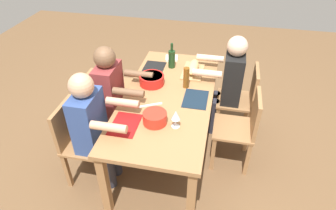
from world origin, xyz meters
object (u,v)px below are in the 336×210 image
at_px(beer_bottle, 186,78).
at_px(wine_glass, 176,116).
at_px(serving_bowl_salad, 152,79).
at_px(cutting_board, 193,71).
at_px(chair_far_left, 79,139).
at_px(diner_far_left, 93,124).
at_px(napkin_stack, 172,58).
at_px(diner_far_center, 113,93).
at_px(wine_bottle, 172,59).
at_px(chair_near_right, 243,98).
at_px(bread_loaf, 193,67).
at_px(serving_bowl_fruit, 155,117).
at_px(diner_near_right, 228,80).
at_px(chair_far_center, 99,107).
at_px(chair_far_right, 116,83).
at_px(dining_table, 168,103).
at_px(chair_near_center, 242,126).

xyz_separation_m(beer_bottle, wine_glass, (-0.63, -0.01, 0.01)).
xyz_separation_m(serving_bowl_salad, cutting_board, (0.33, -0.38, -0.05)).
distance_m(chair_far_left, diner_far_left, 0.28).
distance_m(wine_glass, napkin_stack, 1.23).
bearing_deg(serving_bowl_salad, cutting_board, -49.32).
distance_m(diner_far_center, wine_bottle, 0.77).
relative_size(chair_near_right, cutting_board, 2.12).
bearing_deg(bread_loaf, cutting_board, 0.00).
height_order(serving_bowl_fruit, bread_loaf, bread_loaf).
height_order(diner_far_left, serving_bowl_fruit, diner_far_left).
bearing_deg(diner_near_right, diner_far_center, 113.85).
xyz_separation_m(chair_far_left, serving_bowl_salad, (0.68, -0.54, 0.32)).
relative_size(chair_far_center, cutting_board, 2.12).
relative_size(serving_bowl_fruit, bread_loaf, 0.65).
xyz_separation_m(diner_far_center, beer_bottle, (0.20, -0.71, 0.15)).
bearing_deg(chair_far_left, diner_far_left, -90.00).
xyz_separation_m(chair_far_right, wine_bottle, (0.07, -0.68, 0.37)).
xyz_separation_m(chair_far_center, diner_far_left, (-0.50, -0.18, 0.21)).
bearing_deg(diner_far_center, dining_table, -90.00).
xyz_separation_m(bread_loaf, wine_bottle, (0.06, 0.25, 0.04)).
bearing_deg(napkin_stack, diner_far_center, 149.27).
relative_size(chair_far_left, wine_glass, 5.12).
relative_size(diner_far_center, wine_glass, 7.23).
relative_size(diner_far_center, chair_far_left, 1.41).
bearing_deg(serving_bowl_salad, diner_far_left, 152.20).
relative_size(dining_table, bread_loaf, 5.72).
relative_size(chair_near_center, serving_bowl_salad, 3.34).
relative_size(chair_near_right, napkin_stack, 6.07).
relative_size(diner_near_right, napkin_stack, 8.57).
distance_m(chair_far_center, chair_far_left, 0.50).
bearing_deg(diner_near_right, napkin_stack, 69.20).
bearing_deg(chair_near_center, bread_loaf, 48.55).
height_order(chair_far_left, serving_bowl_salad, chair_far_left).
xyz_separation_m(chair_far_center, serving_bowl_fruit, (-0.42, -0.73, 0.32)).
bearing_deg(napkin_stack, beer_bottle, -155.30).
height_order(diner_far_center, wine_glass, diner_far_center).
height_order(chair_far_left, napkin_stack, chair_far_left).
height_order(chair_far_center, serving_bowl_fruit, chair_far_center).
xyz_separation_m(diner_far_center, diner_far_left, (-0.50, 0.00, 0.00)).
distance_m(chair_far_center, bread_loaf, 1.11).
xyz_separation_m(chair_near_center, chair_near_right, (0.50, 0.00, 0.00)).
bearing_deg(beer_bottle, cutting_board, -5.39).
xyz_separation_m(dining_table, bread_loaf, (0.51, -0.18, 0.15)).
distance_m(chair_far_center, chair_near_right, 1.59).
xyz_separation_m(cutting_board, bread_loaf, (0.00, 0.00, 0.06)).
distance_m(diner_far_center, chair_far_left, 0.58).
relative_size(diner_near_right, wine_glass, 7.23).
bearing_deg(serving_bowl_fruit, chair_far_center, 59.83).
height_order(chair_near_center, bread_loaf, same).
relative_size(diner_far_left, diner_near_right, 1.00).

